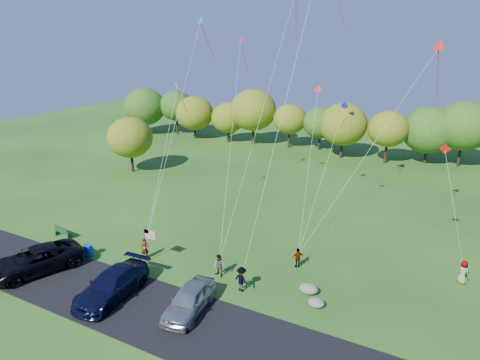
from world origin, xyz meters
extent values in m
plane|color=#1E5117|center=(0.00, 0.00, 0.00)|extent=(140.00, 140.00, 0.00)
cube|color=black|center=(0.00, -4.00, 0.03)|extent=(44.00, 6.00, 0.06)
cylinder|color=#342213|center=(-35.43, 38.19, 1.25)|extent=(0.36, 0.36, 2.50)
ellipsoid|color=#37681A|center=(-35.43, 38.19, 4.75)|extent=(6.92, 6.92, 6.23)
cylinder|color=#342213|center=(-30.71, 38.36, 1.32)|extent=(0.36, 0.36, 2.64)
ellipsoid|color=#37681A|center=(-30.71, 38.36, 4.28)|extent=(5.04, 5.04, 4.54)
cylinder|color=#342213|center=(-25.37, 37.11, 1.25)|extent=(0.36, 0.36, 2.50)
ellipsoid|color=#37681A|center=(-25.37, 37.11, 4.81)|extent=(7.12, 7.12, 6.41)
cylinder|color=#342213|center=(-20.06, 39.53, 1.47)|extent=(0.36, 0.36, 2.95)
ellipsoid|color=#37681A|center=(-20.06, 39.53, 4.78)|extent=(5.65, 5.65, 5.08)
cylinder|color=#342213|center=(-15.75, 38.23, 1.14)|extent=(0.36, 0.36, 2.28)
ellipsoid|color=#1F5416|center=(-15.75, 38.23, 4.18)|extent=(5.83, 5.83, 5.24)
cylinder|color=#342213|center=(-9.20, 39.24, 1.44)|extent=(0.36, 0.36, 2.88)
ellipsoid|color=#37681A|center=(-9.20, 39.24, 4.70)|extent=(5.59, 5.59, 5.03)
cylinder|color=#342213|center=(-4.88, 37.32, 1.30)|extent=(0.36, 0.36, 2.59)
ellipsoid|color=#1F5416|center=(-4.88, 37.32, 4.80)|extent=(6.79, 6.79, 6.11)
cylinder|color=#342213|center=(0.34, 36.79, 1.48)|extent=(0.36, 0.36, 2.97)
ellipsoid|color=#37681A|center=(0.34, 36.79, 5.19)|extent=(6.84, 6.84, 6.15)
cylinder|color=#342213|center=(4.45, 39.93, 1.33)|extent=(0.36, 0.36, 2.65)
ellipsoid|color=#37681A|center=(4.45, 39.93, 4.79)|extent=(6.58, 6.58, 5.93)
cylinder|color=#342213|center=(10.29, 38.48, 1.57)|extent=(0.36, 0.36, 3.14)
ellipsoid|color=#37681A|center=(10.29, 38.48, 5.35)|extent=(6.82, 6.82, 6.13)
cylinder|color=#342213|center=(15.04, 37.10, 1.59)|extent=(0.36, 0.36, 3.19)
ellipsoid|color=#37681A|center=(15.04, 37.10, 5.02)|extent=(5.64, 5.64, 5.08)
cylinder|color=#342213|center=(-22.00, 18.00, 1.30)|extent=(0.36, 0.36, 2.60)
ellipsoid|color=#37681A|center=(-22.00, 18.00, 4.42)|extent=(5.60, 5.60, 5.04)
imported|color=black|center=(-11.34, -4.18, 0.95)|extent=(5.04, 7.05, 1.78)
imported|color=black|center=(-4.18, -3.96, 0.92)|extent=(2.78, 6.05, 1.71)
imported|color=#999EA3|center=(1.16, -2.92, 0.88)|extent=(2.55, 5.00, 1.63)
imported|color=#4C4C59|center=(-5.71, 1.09, 0.81)|extent=(0.71, 0.65, 1.63)
imported|color=#4C4C59|center=(0.61, 1.55, 0.84)|extent=(0.95, 0.82, 1.68)
imported|color=#4C4C59|center=(2.88, 0.68, 0.87)|extent=(1.25, 0.91, 1.75)
imported|color=#4C4C59|center=(5.08, 5.38, 0.77)|extent=(0.92, 0.89, 1.54)
imported|color=#4C4C59|center=(15.85, 8.70, 0.86)|extent=(1.00, 0.93, 1.71)
cube|color=#153A1E|center=(-14.31, 0.73, 0.42)|extent=(1.81, 0.29, 0.06)
cube|color=#153A1E|center=(-14.31, 0.55, 0.72)|extent=(1.80, 0.23, 0.55)
cube|color=#153A1E|center=(-15.06, 0.73, 0.21)|extent=(0.12, 0.46, 0.42)
cube|color=#153A1E|center=(-13.56, 0.73, 0.21)|extent=(0.12, 0.46, 0.42)
cylinder|color=#0C38B7|center=(-9.82, -0.70, 0.48)|extent=(0.64, 0.64, 0.96)
cylinder|color=black|center=(-5.31, 0.72, 1.38)|extent=(0.05, 0.05, 2.77)
cube|color=red|center=(-4.81, 0.72, 2.38)|extent=(1.00, 0.66, 0.02)
cube|color=navy|center=(-5.11, 0.73, 2.58)|extent=(0.40, 0.02, 0.31)
ellipsoid|color=gray|center=(6.94, 2.54, 0.32)|extent=(1.29, 1.01, 0.65)
ellipsoid|color=slate|center=(7.87, 1.34, 0.28)|extent=(1.06, 0.88, 0.55)
cone|color=blue|center=(-7.65, 12.63, 17.56)|extent=(0.87, 0.42, 0.79)
cone|color=#FC1016|center=(2.31, 16.36, 11.74)|extent=(0.85, 0.40, 0.79)
cone|color=red|center=(12.15, 11.00, 15.60)|extent=(1.13, 0.88, 0.90)
cube|color=red|center=(13.53, 9.85, 9.03)|extent=(0.74, 0.21, 0.72)
cube|color=#DFFF15|center=(-8.18, 9.47, 12.00)|extent=(0.54, 0.59, 0.73)
cube|color=#121FB9|center=(5.31, 14.43, 10.74)|extent=(0.70, 0.26, 0.67)
cone|color=#E4105D|center=(-4.47, 14.27, 15.89)|extent=(0.78, 0.60, 0.67)
camera|label=1|loc=(14.55, -21.30, 16.12)|focal=32.00mm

